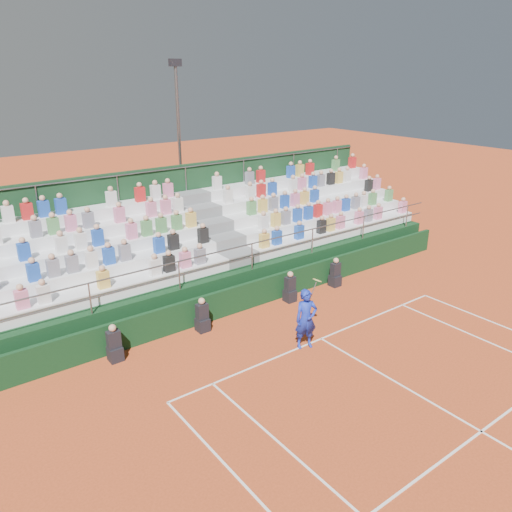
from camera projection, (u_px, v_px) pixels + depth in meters
ground at (321, 339)px, 16.02m from camera, size 90.00×90.00×0.00m
courtside_wall at (261, 292)px, 18.24m from camera, size 20.00×0.15×1.00m
line_officials at (245, 304)px, 17.33m from camera, size 9.55×0.40×1.19m
grandstand at (213, 252)px, 20.46m from camera, size 20.00×5.20×4.40m
tennis_player at (306, 319)px, 15.24m from camera, size 0.94×0.68×2.22m
floodlight_mast at (179, 136)px, 25.02m from camera, size 0.60×0.25×8.63m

